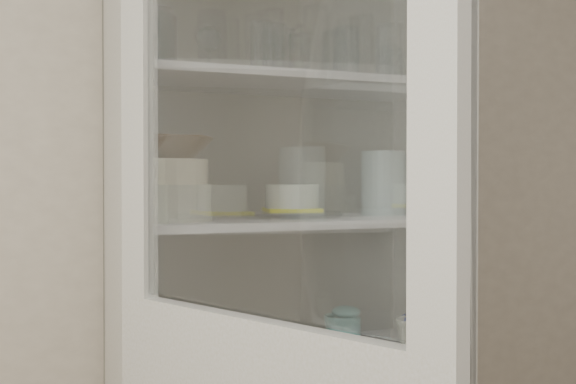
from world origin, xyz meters
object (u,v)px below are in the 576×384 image
object	(u,v)px
glass_platter	(292,215)
teal_jar	(346,329)
mug_teal	(341,331)
terracotta_bowl	(167,148)
measuring_cups	(197,363)
pantry_cabinet	(280,323)
mug_blue	(420,332)
goblet_0	(142,47)
mug_white	(414,336)
goblet_1	(209,51)
cream_bowl	(167,172)
yellow_trivet	(292,210)
goblet_2	(279,57)
plate_stack_front	(167,203)
grey_bowl_stack	(384,183)
white_ramekin	(292,196)
white_canister	(149,346)
goblet_3	(391,66)

from	to	relation	value
glass_platter	teal_jar	distance (m)	0.40
mug_teal	terracotta_bowl	bearing A→B (deg)	167.95
terracotta_bowl	measuring_cups	xyz separation A→B (m)	(0.07, -0.03, -0.58)
pantry_cabinet	mug_blue	size ratio (longest dim) A/B	17.11
goblet_0	mug_white	world-z (taller)	goblet_0
goblet_1	mug_teal	distance (m)	0.93
cream_bowl	goblet_1	bearing A→B (deg)	38.37
cream_bowl	mug_teal	world-z (taller)	cream_bowl
goblet_1	mug_teal	size ratio (longest dim) A/B	1.64
goblet_0	yellow_trivet	bearing A→B (deg)	-10.91
yellow_trivet	goblet_1	bearing A→B (deg)	163.89
goblet_1	mug_blue	world-z (taller)	goblet_1
goblet_2	plate_stack_front	size ratio (longest dim) A/B	0.66
grey_bowl_stack	measuring_cups	world-z (taller)	grey_bowl_stack
goblet_0	grey_bowl_stack	bearing A→B (deg)	-5.14
goblet_1	teal_jar	bearing A→B (deg)	-7.67
glass_platter	white_ramekin	bearing A→B (deg)	0.00
white_canister	terracotta_bowl	bearing A→B (deg)	-43.58
mug_blue	goblet_1	bearing A→B (deg)	-177.02
yellow_trivet	white_ramekin	size ratio (longest dim) A/B	0.96
goblet_0	white_canister	size ratio (longest dim) A/B	1.42
yellow_trivet	mug_white	bearing A→B (deg)	-21.94
goblet_2	mug_teal	bearing A→B (deg)	-13.20
yellow_trivet	mug_teal	xyz separation A→B (m)	(0.17, 0.02, -0.37)
pantry_cabinet	white_canister	distance (m)	0.42
yellow_trivet	goblet_2	bearing A→B (deg)	106.79
goblet_1	goblet_2	world-z (taller)	goblet_1
goblet_2	mug_blue	world-z (taller)	goblet_2
cream_bowl	mug_white	distance (m)	0.87
grey_bowl_stack	mug_teal	size ratio (longest dim) A/B	1.94
pantry_cabinet	mug_white	distance (m)	0.40
white_ramekin	measuring_cups	distance (m)	0.55
measuring_cups	goblet_0	bearing A→B (deg)	125.61
grey_bowl_stack	mug_blue	xyz separation A→B (m)	(0.07, -0.10, -0.45)
goblet_0	mug_white	xyz separation A→B (m)	(0.76, -0.22, -0.83)
goblet_2	mug_white	bearing A→B (deg)	-28.98
grey_bowl_stack	white_canister	xyz separation A→B (m)	(-0.74, -0.02, -0.44)
mug_blue	teal_jar	distance (m)	0.22
goblet_0	goblet_3	distance (m)	0.82
glass_platter	white_ramekin	xyz separation A→B (m)	(0.00, 0.00, 0.05)
terracotta_bowl	mug_blue	bearing A→B (deg)	-2.85
terracotta_bowl	grey_bowl_stack	distance (m)	0.71
goblet_0	goblet_2	xyz separation A→B (m)	(0.41, -0.02, -0.01)
grey_bowl_stack	teal_jar	xyz separation A→B (m)	(-0.13, -0.00, -0.45)
goblet_0	measuring_cups	xyz separation A→B (m)	(0.12, -0.16, -0.87)
goblet_3	mug_blue	world-z (taller)	goblet_3
glass_platter	mug_blue	world-z (taller)	glass_platter
white_ramekin	pantry_cabinet	bearing A→B (deg)	105.21
glass_platter	grey_bowl_stack	distance (m)	0.33
goblet_2	mug_white	world-z (taller)	goblet_2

